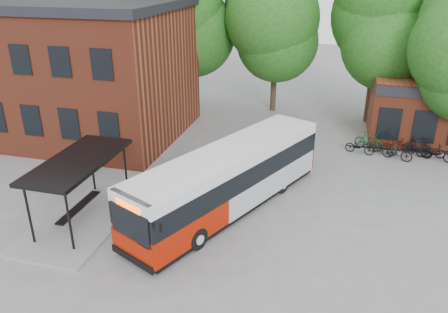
% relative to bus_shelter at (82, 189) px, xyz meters
% --- Properties ---
extents(ground, '(100.00, 100.00, 0.00)m').
position_rel_bus_shelter_xyz_m(ground, '(4.50, 1.00, -1.45)').
color(ground, slate).
extents(station_building, '(18.40, 10.40, 8.50)m').
position_rel_bus_shelter_xyz_m(station_building, '(-8.50, 10.00, 2.80)').
color(station_building, maroon).
rests_on(station_building, ground).
extents(bus_shelter, '(3.60, 7.00, 2.90)m').
position_rel_bus_shelter_xyz_m(bus_shelter, '(0.00, 0.00, 0.00)').
color(bus_shelter, black).
rests_on(bus_shelter, ground).
extents(bike_rail, '(5.20, 0.10, 0.38)m').
position_rel_bus_shelter_xyz_m(bike_rail, '(13.78, 11.00, -1.26)').
color(bike_rail, black).
rests_on(bike_rail, ground).
extents(tree_0, '(7.92, 7.92, 11.00)m').
position_rel_bus_shelter_xyz_m(tree_0, '(-1.50, 17.00, 4.05)').
color(tree_0, '#194A13').
rests_on(tree_0, ground).
extents(tree_1, '(7.92, 7.92, 10.40)m').
position_rel_bus_shelter_xyz_m(tree_1, '(5.50, 18.00, 3.75)').
color(tree_1, '#194A13').
rests_on(tree_1, ground).
extents(tree_2, '(7.92, 7.92, 11.00)m').
position_rel_bus_shelter_xyz_m(tree_2, '(12.50, 17.00, 4.05)').
color(tree_2, '#194A13').
rests_on(tree_2, ground).
extents(city_bus, '(7.02, 11.45, 2.92)m').
position_rel_bus_shelter_xyz_m(city_bus, '(5.98, 2.52, 0.01)').
color(city_bus, '#991502').
rests_on(city_bus, ground).
extents(bicycle_0, '(1.81, 1.00, 0.90)m').
position_rel_bus_shelter_xyz_m(bicycle_0, '(11.92, 10.77, -1.00)').
color(bicycle_0, black).
rests_on(bicycle_0, ground).
extents(bicycle_1, '(1.85, 1.22, 1.08)m').
position_rel_bus_shelter_xyz_m(bicycle_1, '(12.46, 11.58, -0.91)').
color(bicycle_1, '#15441F').
rests_on(bicycle_1, ground).
extents(bicycle_2, '(1.72, 1.06, 0.85)m').
position_rel_bus_shelter_xyz_m(bicycle_2, '(13.26, 11.04, -1.02)').
color(bicycle_2, black).
rests_on(bicycle_2, ground).
extents(bicycle_3, '(1.80, 1.07, 1.05)m').
position_rel_bus_shelter_xyz_m(bicycle_3, '(14.00, 10.36, -0.93)').
color(bicycle_3, black).
rests_on(bicycle_3, ground).
extents(bicycle_4, '(1.62, 0.61, 0.84)m').
position_rel_bus_shelter_xyz_m(bicycle_4, '(13.96, 11.90, -1.03)').
color(bicycle_4, '#5D1806').
rests_on(bicycle_4, ground).
extents(bicycle_5, '(1.57, 0.50, 0.94)m').
position_rel_bus_shelter_xyz_m(bicycle_5, '(15.30, 11.81, -0.98)').
color(bicycle_5, black).
rests_on(bicycle_5, ground).
extents(bicycle_6, '(1.64, 0.70, 0.84)m').
position_rel_bus_shelter_xyz_m(bicycle_6, '(15.95, 11.19, -1.03)').
color(bicycle_6, black).
rests_on(bicycle_6, ground).
extents(bicycle_7, '(1.54, 0.90, 0.89)m').
position_rel_bus_shelter_xyz_m(bicycle_7, '(15.29, 11.34, -1.00)').
color(bicycle_7, black).
rests_on(bicycle_7, ground).
extents(bicycle_extra_0, '(1.89, 1.09, 0.94)m').
position_rel_bus_shelter_xyz_m(bicycle_extra_0, '(16.27, 10.83, -0.98)').
color(bicycle_extra_0, black).
rests_on(bicycle_extra_0, ground).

